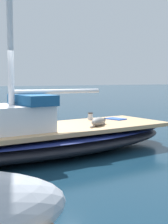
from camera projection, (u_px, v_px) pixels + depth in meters
The scene contains 6 objects.
ground_plane at pixel (47, 154), 8.55m from camera, with size 120.00×120.00×0.00m, color #143347.
sailboat_main at pixel (47, 141), 8.52m from camera, with size 3.83×7.58×0.66m.
cabin_house at pixel (3, 117), 7.81m from camera, with size 1.79×2.45×0.84m.
dog_grey at pixel (98, 122), 8.85m from camera, with size 0.71×0.76×0.22m.
deck_winch at pixel (90, 116), 10.09m from camera, with size 0.16×0.16×0.21m.
deck_towel at pixel (116, 119), 10.16m from camera, with size 0.56×0.36×0.03m, color blue.
Camera 1 is at (-8.07, 2.49, 1.92)m, focal length 55.42 mm.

